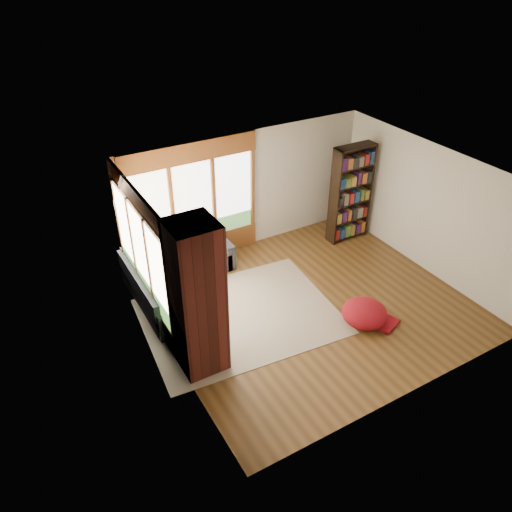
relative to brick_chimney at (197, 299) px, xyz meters
name	(u,v)px	position (x,y,z in m)	size (l,w,h in m)	color
floor	(311,305)	(2.40, 0.35, -1.30)	(5.50, 5.50, 0.00)	#4E3115
ceiling	(320,177)	(2.40, 0.35, 1.30)	(5.50, 5.50, 0.00)	white
wall_back	(246,192)	(2.40, 2.85, 0.00)	(5.50, 0.04, 2.60)	silver
wall_front	(421,329)	(2.40, -2.15, 0.00)	(5.50, 0.04, 2.60)	silver
wall_left	(166,294)	(-0.35, 0.35, 0.00)	(0.04, 5.00, 2.60)	silver
wall_right	(429,209)	(5.15, 0.35, 0.00)	(0.04, 5.00, 2.60)	silver
windows_back	(194,203)	(1.20, 2.82, 0.05)	(2.82, 0.10, 1.90)	brown
windows_left	(141,253)	(-0.32, 1.55, 0.05)	(0.10, 2.62, 1.90)	brown
roller_blind	(124,212)	(-0.29, 2.38, 0.45)	(0.03, 0.72, 0.90)	#769B59
brick_chimney	(197,299)	(0.00, 0.00, 0.00)	(0.70, 0.70, 2.60)	#471914
sectional_sofa	(178,276)	(0.45, 2.05, -1.00)	(2.20, 2.20, 0.80)	#26262C
area_rug	(240,316)	(1.09, 0.71, -1.29)	(3.41, 2.61, 0.01)	beige
bookshelf	(351,194)	(4.54, 1.99, -0.20)	(0.94, 0.31, 2.19)	black
pouf	(365,313)	(2.92, -0.54, -1.07)	(0.80, 0.80, 0.43)	maroon
dog_tan	(179,258)	(0.47, 1.93, -0.51)	(0.98, 0.69, 0.50)	brown
dog_brindle	(189,267)	(0.52, 1.61, -0.56)	(0.73, 0.83, 0.40)	#392E1C
throw_pillows	(179,252)	(0.53, 2.10, -0.51)	(1.98, 1.68, 0.45)	#302519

